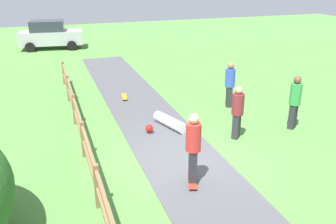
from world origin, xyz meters
name	(u,v)px	position (x,y,z in m)	size (l,w,h in m)	color
ground_plane	(184,163)	(0.00, 0.00, 0.00)	(60.00, 60.00, 0.00)	#568E42
asphalt_path	(184,162)	(0.00, 0.00, 0.01)	(2.40, 28.00, 0.02)	#515156
wooden_fence	(89,156)	(-2.60, 0.00, 0.67)	(0.12, 18.12, 1.10)	olive
skater_riding	(193,145)	(-0.18, -1.09, 1.09)	(0.49, 0.82, 1.90)	#B23326
skater_fallen	(168,122)	(0.39, 2.46, 0.20)	(1.35, 1.53, 0.36)	white
skateboard_loose	(124,97)	(-0.36, 5.99, 0.09)	(0.31, 0.82, 0.08)	#BF8C19
bystander_maroon	(238,110)	(2.20, 0.99, 0.97)	(0.54, 0.54, 1.75)	#2D2D33
bystander_blue	(230,83)	(3.37, 3.70, 0.99)	(0.48, 0.48, 1.79)	#2D2D33
bystander_green	(295,100)	(4.41, 1.06, 1.03)	(0.53, 0.53, 1.86)	#2D2D33
parked_car_silver	(50,35)	(-2.80, 18.05, 0.96)	(4.37, 2.37, 1.92)	#B7B7BC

